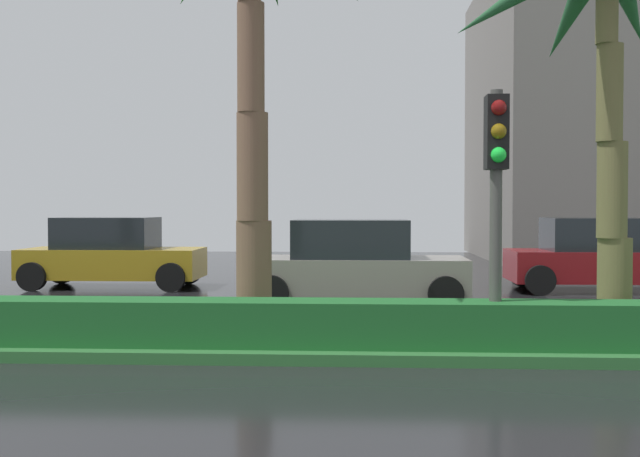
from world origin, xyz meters
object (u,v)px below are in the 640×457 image
(traffic_signal_median_right, at_px, (496,170))
(car_in_traffic_fourth, at_px, (601,256))
(palm_tree_centre_right, at_px, (606,1))
(car_in_traffic_third, at_px, (356,264))
(car_in_traffic_second, at_px, (111,254))

(traffic_signal_median_right, distance_m, car_in_traffic_fourth, 9.11)
(palm_tree_centre_right, xyz_separation_m, car_in_traffic_third, (-3.57, 4.19, -4.08))
(car_in_traffic_third, bearing_deg, car_in_traffic_second, 152.99)
(traffic_signal_median_right, distance_m, car_in_traffic_second, 11.58)
(car_in_traffic_fourth, bearing_deg, car_in_traffic_second, 178.74)
(palm_tree_centre_right, height_order, car_in_traffic_third, palm_tree_centre_right)
(car_in_traffic_third, relative_size, car_in_traffic_fourth, 1.00)
(traffic_signal_median_right, height_order, car_in_traffic_second, traffic_signal_median_right)
(palm_tree_centre_right, height_order, car_in_traffic_fourth, palm_tree_centre_right)
(traffic_signal_median_right, relative_size, car_in_traffic_second, 0.78)
(traffic_signal_median_right, distance_m, car_in_traffic_third, 5.84)
(palm_tree_centre_right, bearing_deg, car_in_traffic_second, 142.85)
(palm_tree_centre_right, distance_m, car_in_traffic_second, 12.68)
(car_in_traffic_second, relative_size, car_in_traffic_fourth, 1.00)
(car_in_traffic_fourth, bearing_deg, car_in_traffic_third, -153.85)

